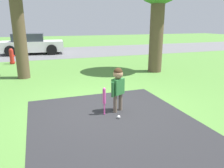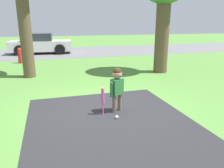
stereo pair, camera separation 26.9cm
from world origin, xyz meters
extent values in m
plane|color=#518438|center=(0.00, 0.00, 0.00)|extent=(60.00, 60.00, 0.00)
cube|color=slate|center=(0.00, 10.66, 0.00)|extent=(40.00, 6.00, 0.01)
cylinder|color=#6B5B4C|center=(0.15, -0.40, 0.21)|extent=(0.09, 0.09, 0.42)
cylinder|color=#6B5B4C|center=(0.30, -0.32, 0.21)|extent=(0.09, 0.09, 0.42)
cube|color=#2D7238|center=(0.22, -0.36, 0.59)|extent=(0.32, 0.27, 0.36)
cylinder|color=#2D7238|center=(0.07, -0.44, 0.56)|extent=(0.07, 0.07, 0.34)
cylinder|color=#2D7238|center=(0.38, -0.28, 0.56)|extent=(0.07, 0.07, 0.34)
sphere|color=tan|center=(0.22, -0.36, 0.88)|extent=(0.22, 0.22, 0.22)
sphere|color=#382314|center=(0.22, -0.36, 0.92)|extent=(0.20, 0.20, 0.20)
sphere|color=#E54CA5|center=(-0.13, -0.44, 0.02)|extent=(0.04, 0.04, 0.04)
cylinder|color=#E54CA5|center=(-0.13, -0.44, 0.13)|extent=(0.03, 0.03, 0.27)
cylinder|color=#E54CA5|center=(-0.13, -0.44, 0.43)|extent=(0.07, 0.07, 0.33)
sphere|color=#E54CA5|center=(-0.13, -0.44, 0.59)|extent=(0.06, 0.06, 0.06)
sphere|color=white|center=(0.10, -0.74, 0.04)|extent=(0.07, 0.07, 0.07)
cylinder|color=red|center=(-2.54, 6.94, 0.34)|extent=(0.20, 0.20, 0.67)
sphere|color=red|center=(-2.54, 6.94, 0.67)|extent=(0.19, 0.19, 0.19)
cylinder|color=red|center=(-2.54, 6.94, 0.08)|extent=(0.25, 0.25, 0.05)
cylinder|color=red|center=(-2.43, 6.94, 0.40)|extent=(0.09, 0.07, 0.07)
cube|color=silver|center=(-1.57, 10.44, 0.50)|extent=(4.00, 1.99, 0.65)
cube|color=#2D333D|center=(-1.76, 10.46, 1.07)|extent=(1.97, 1.63, 0.49)
cylinder|color=black|center=(-0.30, 11.20, 0.32)|extent=(0.66, 0.23, 0.65)
cylinder|color=black|center=(-0.44, 9.50, 0.32)|extent=(0.66, 0.23, 0.65)
cylinder|color=black|center=(-2.70, 11.39, 0.32)|extent=(0.66, 0.23, 0.65)
cylinder|color=black|center=(-2.83, 9.69, 0.32)|extent=(0.66, 0.23, 0.65)
cylinder|color=brown|center=(3.21, 3.12, 1.55)|extent=(0.55, 0.55, 3.10)
cylinder|color=brown|center=(-1.91, 3.74, 1.83)|extent=(0.43, 0.43, 3.66)
camera|label=1|loc=(-1.46, -4.72, 1.97)|focal=35.00mm
camera|label=2|loc=(-1.21, -4.80, 1.97)|focal=35.00mm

